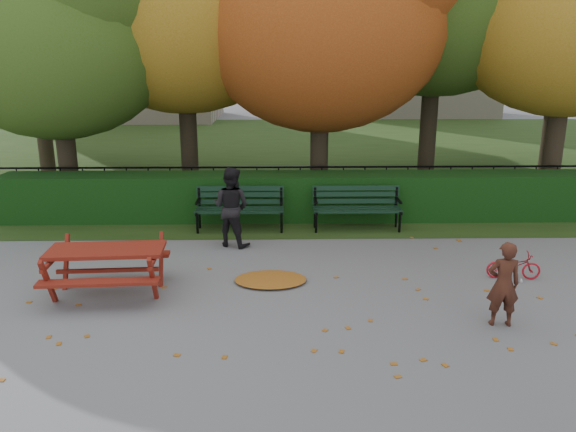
{
  "coord_description": "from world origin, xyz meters",
  "views": [
    {
      "loc": [
        -0.53,
        -7.44,
        3.43
      ],
      "look_at": [
        -0.36,
        1.16,
        1.0
      ],
      "focal_mm": 35.0,
      "sensor_mm": 36.0,
      "label": 1
    }
  ],
  "objects_px": {
    "bench_right": "(357,204)",
    "picnic_table": "(107,259)",
    "tree_a": "(61,5)",
    "child": "(503,284)",
    "adult": "(231,207)",
    "bench_left": "(240,205)",
    "bicycle": "(514,266)"
  },
  "relations": [
    {
      "from": "bench_right",
      "to": "picnic_table",
      "type": "bearing_deg",
      "value": -141.99
    },
    {
      "from": "bench_right",
      "to": "tree_a",
      "type": "bearing_deg",
      "value": 163.39
    },
    {
      "from": "tree_a",
      "to": "child",
      "type": "xyz_separation_m",
      "value": [
        7.61,
        -6.26,
        -3.94
      ]
    },
    {
      "from": "bench_right",
      "to": "picnic_table",
      "type": "distance_m",
      "value": 5.29
    },
    {
      "from": "picnic_table",
      "to": "adult",
      "type": "bearing_deg",
      "value": 49.88
    },
    {
      "from": "tree_a",
      "to": "adult",
      "type": "bearing_deg",
      "value": -37.33
    },
    {
      "from": "bench_left",
      "to": "bicycle",
      "type": "distance_m",
      "value": 5.34
    },
    {
      "from": "picnic_table",
      "to": "bicycle",
      "type": "bearing_deg",
      "value": 0.94
    },
    {
      "from": "bench_left",
      "to": "adult",
      "type": "xyz_separation_m",
      "value": [
        -0.09,
        -1.02,
        0.23
      ]
    },
    {
      "from": "tree_a",
      "to": "picnic_table",
      "type": "height_order",
      "value": "tree_a"
    },
    {
      "from": "bench_left",
      "to": "bench_right",
      "type": "relative_size",
      "value": 1.0
    },
    {
      "from": "child",
      "to": "picnic_table",
      "type": "bearing_deg",
      "value": -6.87
    },
    {
      "from": "adult",
      "to": "bicycle",
      "type": "bearing_deg",
      "value": -176.68
    },
    {
      "from": "bench_right",
      "to": "adult",
      "type": "relative_size",
      "value": 1.2
    },
    {
      "from": "bench_left",
      "to": "picnic_table",
      "type": "bearing_deg",
      "value": -118.5
    },
    {
      "from": "tree_a",
      "to": "child",
      "type": "height_order",
      "value": "tree_a"
    },
    {
      "from": "bench_right",
      "to": "adult",
      "type": "distance_m",
      "value": 2.7
    },
    {
      "from": "tree_a",
      "to": "bench_left",
      "type": "height_order",
      "value": "tree_a"
    },
    {
      "from": "tree_a",
      "to": "bench_left",
      "type": "xyz_separation_m",
      "value": [
        3.89,
        -1.88,
        -4.0
      ]
    },
    {
      "from": "child",
      "to": "adult",
      "type": "height_order",
      "value": "adult"
    },
    {
      "from": "child",
      "to": "bicycle",
      "type": "height_order",
      "value": "child"
    },
    {
      "from": "bench_right",
      "to": "bench_left",
      "type": "bearing_deg",
      "value": 180.0
    },
    {
      "from": "picnic_table",
      "to": "child",
      "type": "height_order",
      "value": "child"
    },
    {
      "from": "tree_a",
      "to": "bench_right",
      "type": "xyz_separation_m",
      "value": [
        6.29,
        -1.88,
        -4.0
      ]
    },
    {
      "from": "bench_left",
      "to": "child",
      "type": "bearing_deg",
      "value": -49.67
    },
    {
      "from": "bench_right",
      "to": "bicycle",
      "type": "distance_m",
      "value": 3.53
    },
    {
      "from": "tree_a",
      "to": "bench_left",
      "type": "bearing_deg",
      "value": -25.76
    },
    {
      "from": "bench_right",
      "to": "child",
      "type": "relative_size",
      "value": 1.55
    },
    {
      "from": "bench_left",
      "to": "child",
      "type": "relative_size",
      "value": 1.55
    },
    {
      "from": "bench_right",
      "to": "adult",
      "type": "xyz_separation_m",
      "value": [
        -2.49,
        -1.02,
        0.23
      ]
    },
    {
      "from": "child",
      "to": "bicycle",
      "type": "xyz_separation_m",
      "value": [
        0.83,
        1.6,
        -0.36
      ]
    },
    {
      "from": "bicycle",
      "to": "tree_a",
      "type": "bearing_deg",
      "value": 68.02
    }
  ]
}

